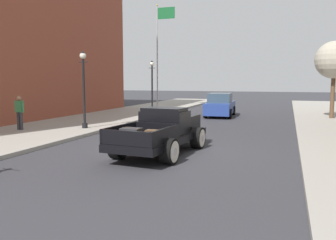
{
  "coord_description": "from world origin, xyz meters",
  "views": [
    {
      "loc": [
        4.07,
        -11.91,
        2.53
      ],
      "look_at": [
        -0.34,
        0.7,
        1.0
      ],
      "focal_mm": 36.87,
      "sensor_mm": 36.0,
      "label": 1
    }
  ],
  "objects_px": {
    "hotrod_truck_black": "(164,131)",
    "street_tree_second": "(334,60)",
    "street_lamp_near": "(84,84)",
    "pedestrian_sidewalk_left": "(19,111)",
    "flagpole": "(160,45)",
    "street_lamp_far": "(152,83)",
    "car_background_blue": "(220,106)"
  },
  "relations": [
    {
      "from": "street_lamp_far",
      "to": "street_tree_second",
      "type": "xyz_separation_m",
      "value": [
        12.12,
        0.52,
        1.41
      ]
    },
    {
      "from": "pedestrian_sidewalk_left",
      "to": "street_lamp_far",
      "type": "height_order",
      "value": "street_lamp_far"
    },
    {
      "from": "street_lamp_near",
      "to": "pedestrian_sidewalk_left",
      "type": "bearing_deg",
      "value": -149.41
    },
    {
      "from": "hotrod_truck_black",
      "to": "street_lamp_far",
      "type": "height_order",
      "value": "street_lamp_far"
    },
    {
      "from": "hotrod_truck_black",
      "to": "car_background_blue",
      "type": "distance_m",
      "value": 12.89
    },
    {
      "from": "hotrod_truck_black",
      "to": "street_tree_second",
      "type": "bearing_deg",
      "value": 62.0
    },
    {
      "from": "hotrod_truck_black",
      "to": "street_lamp_far",
      "type": "relative_size",
      "value": 1.31
    },
    {
      "from": "street_lamp_near",
      "to": "street_lamp_far",
      "type": "distance_m",
      "value": 8.7
    },
    {
      "from": "car_background_blue",
      "to": "street_tree_second",
      "type": "bearing_deg",
      "value": -1.06
    },
    {
      "from": "street_lamp_near",
      "to": "street_lamp_far",
      "type": "height_order",
      "value": "same"
    },
    {
      "from": "street_lamp_far",
      "to": "flagpole",
      "type": "distance_m",
      "value": 7.17
    },
    {
      "from": "hotrod_truck_black",
      "to": "car_background_blue",
      "type": "bearing_deg",
      "value": 91.86
    },
    {
      "from": "hotrod_truck_black",
      "to": "flagpole",
      "type": "bearing_deg",
      "value": 111.01
    },
    {
      "from": "hotrod_truck_black",
      "to": "street_tree_second",
      "type": "relative_size",
      "value": 1.04
    },
    {
      "from": "pedestrian_sidewalk_left",
      "to": "street_lamp_near",
      "type": "distance_m",
      "value": 3.33
    },
    {
      "from": "hotrod_truck_black",
      "to": "pedestrian_sidewalk_left",
      "type": "relative_size",
      "value": 3.05
    },
    {
      "from": "street_lamp_near",
      "to": "flagpole",
      "type": "height_order",
      "value": "flagpole"
    },
    {
      "from": "car_background_blue",
      "to": "street_tree_second",
      "type": "relative_size",
      "value": 0.9
    },
    {
      "from": "street_tree_second",
      "to": "hotrod_truck_black",
      "type": "bearing_deg",
      "value": -118.0
    },
    {
      "from": "car_background_blue",
      "to": "street_lamp_near",
      "type": "distance_m",
      "value": 10.77
    },
    {
      "from": "hotrod_truck_black",
      "to": "flagpole",
      "type": "relative_size",
      "value": 0.55
    },
    {
      "from": "flagpole",
      "to": "pedestrian_sidewalk_left",
      "type": "bearing_deg",
      "value": -93.94
    },
    {
      "from": "street_tree_second",
      "to": "pedestrian_sidewalk_left",
      "type": "bearing_deg",
      "value": -144.19
    },
    {
      "from": "pedestrian_sidewalk_left",
      "to": "street_lamp_near",
      "type": "height_order",
      "value": "street_lamp_near"
    },
    {
      "from": "hotrod_truck_black",
      "to": "flagpole",
      "type": "height_order",
      "value": "flagpole"
    },
    {
      "from": "hotrod_truck_black",
      "to": "street_lamp_near",
      "type": "distance_m",
      "value": 6.75
    },
    {
      "from": "street_lamp_near",
      "to": "street_lamp_far",
      "type": "bearing_deg",
      "value": 88.82
    },
    {
      "from": "flagpole",
      "to": "street_tree_second",
      "type": "distance_m",
      "value": 15.02
    },
    {
      "from": "street_lamp_near",
      "to": "flagpole",
      "type": "relative_size",
      "value": 0.42
    },
    {
      "from": "street_lamp_near",
      "to": "flagpole",
      "type": "bearing_deg",
      "value": 95.85
    },
    {
      "from": "street_lamp_near",
      "to": "flagpole",
      "type": "distance_m",
      "value": 15.25
    },
    {
      "from": "street_lamp_far",
      "to": "flagpole",
      "type": "xyz_separation_m",
      "value": [
        -1.69,
        6.09,
        3.39
      ]
    }
  ]
}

